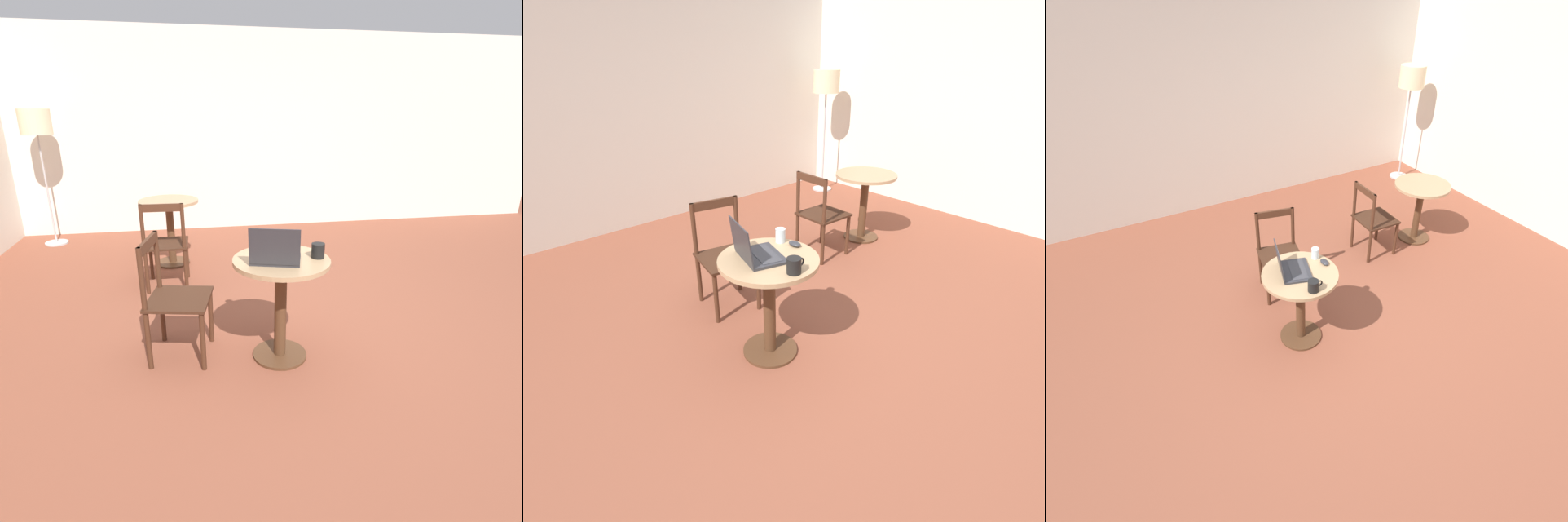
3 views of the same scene
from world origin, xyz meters
TOP-DOWN VIEW (x-y plane):
  - ground_plane at (0.00, 0.00)m, footprint 16.00×16.00m
  - wall_side at (3.23, 0.00)m, footprint 0.06×9.40m
  - cafe_table_near at (-0.35, 0.31)m, footprint 0.65×0.65m
  - cafe_table_mid at (1.72, 1.11)m, footprint 0.65×0.65m
  - chair_near_back at (-0.20, 1.04)m, footprint 0.49×0.49m
  - chair_mid_left at (1.04, 1.14)m, footprint 0.43×0.43m
  - floor_lamp at (2.75, 2.66)m, footprint 0.36×0.36m
  - laptop at (-0.41, 0.37)m, footprint 0.35×0.38m
  - mouse at (-0.10, 0.34)m, footprint 0.06×0.10m
  - mug at (-0.36, 0.07)m, footprint 0.13×0.09m
  - drinking_glass at (-0.12, 0.45)m, footprint 0.07×0.07m

SIDE VIEW (x-z plane):
  - ground_plane at x=0.00m, z-range 0.00..0.00m
  - chair_near_back at x=-0.20m, z-range 0.00..0.87m
  - chair_mid_left at x=1.04m, z-range 0.00..0.87m
  - cafe_table_near at x=-0.35m, z-range 0.17..0.90m
  - cafe_table_mid at x=1.72m, z-range 0.17..0.90m
  - mouse at x=-0.10m, z-range 0.74..0.77m
  - drinking_glass at x=-0.12m, z-range 0.74..0.84m
  - mug at x=-0.36m, z-range 0.74..0.84m
  - laptop at x=-0.41m, z-range 0.66..0.92m
  - wall_side at x=3.23m, z-range 0.00..2.70m
  - floor_lamp at x=2.75m, z-range 0.62..2.30m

